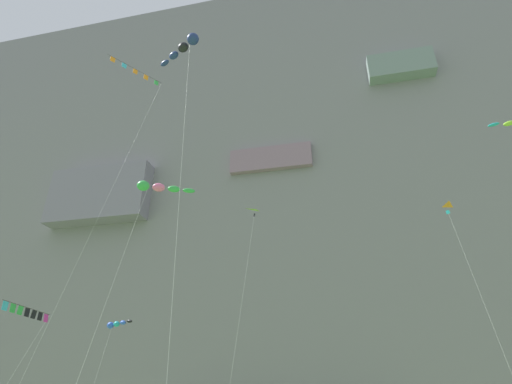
{
  "coord_description": "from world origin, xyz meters",
  "views": [
    {
      "loc": [
        9.71,
        -3.32,
        3.26
      ],
      "look_at": [
        3.0,
        27.03,
        18.97
      ],
      "focal_mm": 28.05,
      "sensor_mm": 36.0,
      "label": 1
    }
  ],
  "objects_px": {
    "kite_banner_mid_center": "(132,85)",
    "kite_windsock_low_left": "(116,324)",
    "kite_delta_high_left": "(254,224)",
    "kite_delta_front_field": "(448,223)",
    "kite_windsock_far_left": "(184,47)",
    "kite_banner_low_center": "(27,314)",
    "kite_windsock_upper_mid": "(157,188)"
  },
  "relations": [
    {
      "from": "kite_windsock_upper_mid",
      "to": "kite_delta_front_field",
      "type": "xyz_separation_m",
      "value": [
        19.35,
        6.97,
        -1.48
      ]
    },
    {
      "from": "kite_windsock_upper_mid",
      "to": "kite_banner_mid_center",
      "type": "distance_m",
      "value": 18.98
    },
    {
      "from": "kite_delta_front_field",
      "to": "kite_windsock_far_left",
      "type": "xyz_separation_m",
      "value": [
        -16.11,
        -11.88,
        8.63
      ]
    },
    {
      "from": "kite_banner_mid_center",
      "to": "kite_windsock_far_left",
      "type": "distance_m",
      "value": 18.13
    },
    {
      "from": "kite_windsock_low_left",
      "to": "kite_windsock_upper_mid",
      "type": "bearing_deg",
      "value": -53.46
    },
    {
      "from": "kite_banner_mid_center",
      "to": "kite_delta_front_field",
      "type": "xyz_separation_m",
      "value": [
        27.11,
        0.58,
        -17.58
      ]
    },
    {
      "from": "kite_delta_high_left",
      "to": "kite_windsock_far_left",
      "type": "bearing_deg",
      "value": -96.31
    },
    {
      "from": "kite_windsock_upper_mid",
      "to": "kite_delta_high_left",
      "type": "xyz_separation_m",
      "value": [
        4.75,
        8.73,
        0.44
      ]
    },
    {
      "from": "kite_windsock_low_left",
      "to": "kite_delta_front_field",
      "type": "bearing_deg",
      "value": -8.41
    },
    {
      "from": "kite_windsock_upper_mid",
      "to": "kite_delta_front_field",
      "type": "relative_size",
      "value": 1.06
    },
    {
      "from": "kite_windsock_far_left",
      "to": "kite_delta_high_left",
      "type": "bearing_deg",
      "value": 83.69
    },
    {
      "from": "kite_delta_high_left",
      "to": "kite_delta_front_field",
      "type": "relative_size",
      "value": 1.13
    },
    {
      "from": "kite_banner_mid_center",
      "to": "kite_delta_front_field",
      "type": "height_order",
      "value": "kite_banner_mid_center"
    },
    {
      "from": "kite_banner_low_center",
      "to": "kite_delta_front_field",
      "type": "height_order",
      "value": "kite_delta_front_field"
    },
    {
      "from": "kite_banner_mid_center",
      "to": "kite_windsock_low_left",
      "type": "bearing_deg",
      "value": 95.19
    },
    {
      "from": "kite_banner_low_center",
      "to": "kite_delta_front_field",
      "type": "bearing_deg",
      "value": 4.45
    },
    {
      "from": "kite_delta_high_left",
      "to": "kite_banner_mid_center",
      "type": "bearing_deg",
      "value": -169.44
    },
    {
      "from": "kite_banner_mid_center",
      "to": "kite_delta_high_left",
      "type": "height_order",
      "value": "kite_banner_mid_center"
    },
    {
      "from": "kite_delta_high_left",
      "to": "kite_windsock_far_left",
      "type": "distance_m",
      "value": 15.26
    },
    {
      "from": "kite_delta_high_left",
      "to": "kite_windsock_low_left",
      "type": "relative_size",
      "value": 1.91
    },
    {
      "from": "kite_banner_low_center",
      "to": "kite_delta_front_field",
      "type": "relative_size",
      "value": 0.6
    },
    {
      "from": "kite_windsock_upper_mid",
      "to": "kite_delta_front_field",
      "type": "bearing_deg",
      "value": 19.81
    },
    {
      "from": "kite_delta_front_field",
      "to": "kite_delta_high_left",
      "type": "bearing_deg",
      "value": 173.15
    },
    {
      "from": "kite_delta_high_left",
      "to": "kite_delta_front_field",
      "type": "height_order",
      "value": "kite_delta_high_left"
    },
    {
      "from": "kite_banner_mid_center",
      "to": "kite_windsock_low_left",
      "type": "relative_size",
      "value": 3.77
    },
    {
      "from": "kite_banner_mid_center",
      "to": "kite_windsock_far_left",
      "type": "bearing_deg",
      "value": -45.76
    },
    {
      "from": "kite_banner_low_center",
      "to": "kite_delta_high_left",
      "type": "relative_size",
      "value": 0.53
    },
    {
      "from": "kite_windsock_upper_mid",
      "to": "kite_banner_mid_center",
      "type": "xyz_separation_m",
      "value": [
        -7.76,
        6.39,
        16.09
      ]
    },
    {
      "from": "kite_windsock_low_left",
      "to": "kite_delta_front_field",
      "type": "distance_m",
      "value": 28.37
    },
    {
      "from": "kite_windsock_low_left",
      "to": "kite_windsock_far_left",
      "type": "bearing_deg",
      "value": -54.38
    },
    {
      "from": "kite_windsock_upper_mid",
      "to": "kite_banner_mid_center",
      "type": "bearing_deg",
      "value": 140.52
    },
    {
      "from": "kite_banner_low_center",
      "to": "kite_banner_mid_center",
      "type": "relative_size",
      "value": 0.27
    }
  ]
}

